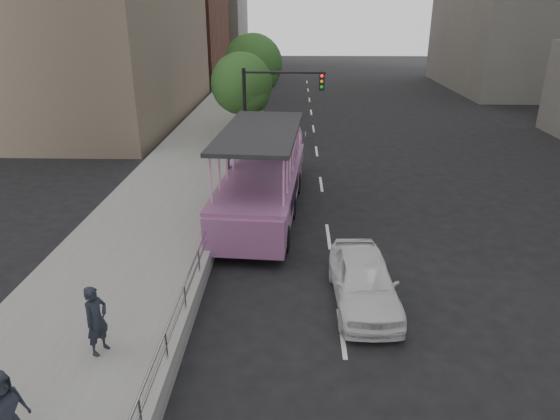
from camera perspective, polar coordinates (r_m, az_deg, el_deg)
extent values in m
plane|color=black|center=(15.30, 2.65, -9.36)|extent=(160.00, 160.00, 0.00)
cube|color=#9D9D97|center=(24.95, -10.97, 3.41)|extent=(5.50, 80.00, 0.30)
cube|color=#ABABA6|center=(17.05, -7.97, -4.22)|extent=(0.24, 30.00, 0.36)
cylinder|color=silver|center=(10.31, -15.75, -21.48)|extent=(0.07, 0.07, 0.70)
cylinder|color=silver|center=(11.77, -12.92, -14.88)|extent=(0.07, 0.07, 0.70)
cylinder|color=silver|center=(13.37, -10.86, -9.78)|extent=(0.07, 0.07, 0.70)
cylinder|color=silver|center=(15.06, -9.29, -5.78)|extent=(0.07, 0.07, 0.70)
cylinder|color=silver|center=(16.82, -8.06, -2.60)|extent=(0.07, 0.07, 0.70)
cylinder|color=silver|center=(18.63, -7.08, -0.03)|extent=(0.07, 0.07, 0.70)
cylinder|color=silver|center=(20.48, -6.27, 2.08)|extent=(0.07, 0.07, 0.70)
cylinder|color=silver|center=(22.35, -5.59, 3.84)|extent=(0.07, 0.07, 0.70)
cylinder|color=silver|center=(24.24, -5.02, 5.32)|extent=(0.07, 0.07, 0.70)
cylinder|color=silver|center=(26.15, -4.52, 6.59)|extent=(0.07, 0.07, 0.70)
cylinder|color=silver|center=(16.82, -8.06, -2.60)|extent=(0.06, 22.00, 0.06)
cylinder|color=silver|center=(16.69, -8.12, -1.57)|extent=(0.06, 22.00, 0.06)
cylinder|color=black|center=(17.82, -7.14, -2.96)|extent=(0.44, 0.99, 0.96)
cylinder|color=black|center=(17.46, 0.42, -3.32)|extent=(0.44, 0.99, 0.96)
cylinder|color=black|center=(20.50, -5.34, 0.56)|extent=(0.44, 0.99, 0.96)
cylinder|color=black|center=(20.20, 1.23, 0.31)|extent=(0.44, 0.99, 0.96)
cylinder|color=black|center=(23.26, -3.95, 3.26)|extent=(0.44, 0.99, 0.96)
cylinder|color=black|center=(22.99, 1.84, 3.07)|extent=(0.44, 0.99, 0.96)
cube|color=#E692CD|center=(20.30, -2.02, 2.27)|extent=(3.29, 8.93, 1.34)
cube|color=#E692CD|center=(25.07, -0.44, 6.81)|extent=(2.77, 2.45, 1.67)
cylinder|color=#E692CD|center=(25.86, -0.22, 8.03)|extent=(2.56, 0.92, 2.51)
cube|color=#8F5384|center=(16.15, -4.19, -3.19)|extent=(2.69, 0.56, 1.34)
cube|color=#8F5384|center=(20.06, -2.05, 4.24)|extent=(3.44, 9.26, 0.13)
cube|color=#262629|center=(19.17, -2.30, 8.96)|extent=(3.33, 7.24, 0.15)
cube|color=gray|center=(22.99, -0.96, 8.27)|extent=(2.47, 0.39, 1.12)
cube|color=#E692CD|center=(23.53, -0.82, 7.79)|extent=(2.42, 1.23, 0.53)
imported|color=white|center=(14.61, 9.56, -7.92)|extent=(1.91, 4.42, 1.49)
imported|color=#202530|center=(12.73, -20.24, -11.73)|extent=(0.65, 0.76, 1.77)
imported|color=#202530|center=(11.02, -29.01, -19.49)|extent=(0.85, 0.99, 1.72)
cylinder|color=black|center=(20.96, -5.75, 3.10)|extent=(0.08, 0.08, 2.38)
cube|color=#0D0D5C|center=(20.66, -5.85, 5.72)|extent=(0.02, 0.59, 0.86)
cube|color=white|center=(20.65, -5.77, 5.72)|extent=(0.01, 0.38, 0.52)
cylinder|color=black|center=(26.24, -4.03, 10.23)|extent=(0.18, 0.18, 5.20)
cylinder|color=black|center=(25.73, 0.43, 15.46)|extent=(4.20, 0.12, 0.12)
cube|color=black|center=(25.81, 4.78, 14.41)|extent=(0.28, 0.22, 0.85)
sphere|color=red|center=(25.64, 4.82, 15.03)|extent=(0.16, 0.16, 0.16)
cylinder|color=#362618|center=(29.92, -4.29, 9.63)|extent=(0.22, 0.22, 3.08)
sphere|color=#335B24|center=(29.49, -4.43, 14.22)|extent=(3.52, 3.52, 3.52)
sphere|color=#335B24|center=(29.23, -3.66, 13.08)|extent=(2.42, 2.42, 2.42)
cylinder|color=#362618|center=(35.72, -2.99, 12.02)|extent=(0.22, 0.22, 3.47)
sphere|color=#335B24|center=(35.34, -3.08, 16.38)|extent=(3.97, 3.97, 3.97)
sphere|color=#335B24|center=(35.08, -2.42, 15.33)|extent=(2.73, 2.73, 2.73)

